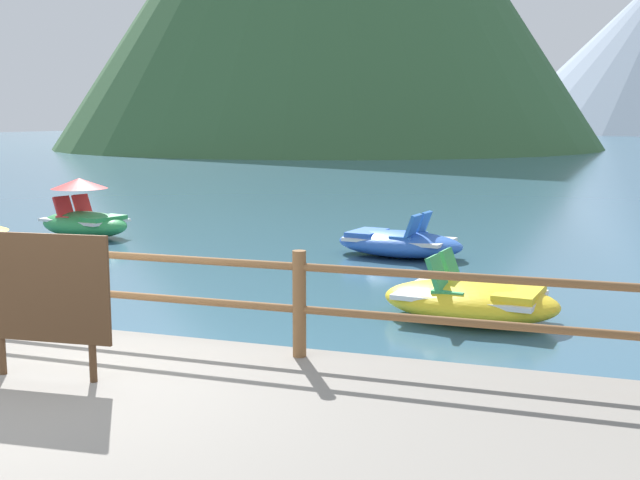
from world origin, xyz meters
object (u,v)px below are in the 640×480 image
(pedal_boat_5, at_px, (471,300))
(sign_board, at_px, (43,290))
(pedal_boat_0, at_px, (84,217))
(pedal_boat_2, at_px, (399,243))

(pedal_boat_5, bearing_deg, sign_board, -121.15)
(sign_board, relative_size, pedal_boat_0, 0.49)
(sign_board, xyz_separation_m, pedal_boat_2, (0.86, 8.87, -0.88))
(pedal_boat_0, bearing_deg, pedal_boat_2, -1.87)
(sign_board, height_order, pedal_boat_5, sign_board)
(sign_board, distance_m, pedal_boat_0, 10.91)
(sign_board, bearing_deg, pedal_boat_0, 123.39)
(sign_board, height_order, pedal_boat_2, sign_board)
(pedal_boat_0, bearing_deg, sign_board, -56.61)
(pedal_boat_0, distance_m, pedal_boat_5, 9.86)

